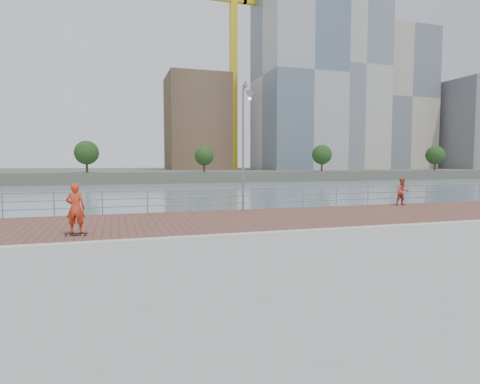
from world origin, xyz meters
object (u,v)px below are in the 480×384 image
object	(u,v)px
guardrail	(210,197)
street_lamp	(246,124)
skateboarder	(75,208)
bystander	(403,192)

from	to	relation	value
guardrail	street_lamp	bearing A→B (deg)	-30.99
guardrail	street_lamp	size ratio (longest dim) A/B	6.44
skateboarder	bystander	size ratio (longest dim) A/B	1.05
guardrail	skateboarder	size ratio (longest dim) A/B	23.76
street_lamp	bystander	xyz separation A→B (m)	(9.38, 0.14, -3.51)
street_lamp	skateboarder	bearing A→B (deg)	-148.40
street_lamp	bystander	size ratio (longest dim) A/B	3.89
guardrail	skateboarder	bearing A→B (deg)	-136.65
skateboarder	bystander	world-z (taller)	skateboarder
street_lamp	skateboarder	distance (m)	9.31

